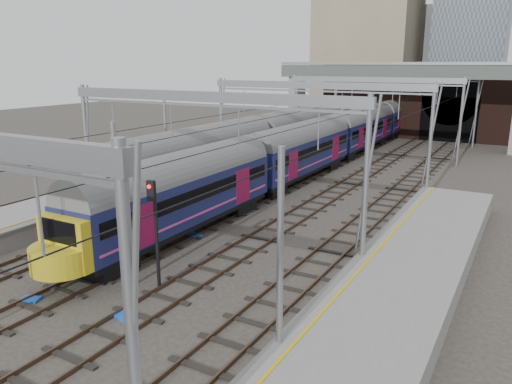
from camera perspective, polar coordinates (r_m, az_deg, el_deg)
The scene contains 12 objects.
ground at distance 20.65m, azimuth -18.70°, elevation -12.67°, with size 160.00×160.00×0.00m, color #38332D.
tracks at distance 31.77m, azimuth 1.59°, elevation -2.20°, with size 14.40×80.00×0.22m.
overhead_line at distance 36.38m, azimuth 6.51°, elevation 10.36°, with size 16.80×80.00×8.00m.
retaining_wall at distance 65.31m, azimuth 18.26°, elevation 9.59°, with size 28.00×2.75×9.00m.
overbridge at distance 59.67m, azimuth 15.98°, elevation 12.19°, with size 28.00×3.00×9.25m.
city_skyline at distance 83.58m, azimuth 22.63°, elevation 18.95°, with size 37.50×27.50×60.00m.
train_main at distance 47.09m, azimuth 9.04°, elevation 6.14°, with size 2.69×62.33×4.67m.
train_second at distance 57.13m, azimuth 8.57°, elevation 7.76°, with size 2.93×67.72×5.00m.
signal_near_centre at distance 20.80m, azimuth -11.50°, elevation -3.18°, with size 0.35×0.46×4.64m.
equip_cover_a at distance 22.22m, azimuth -24.40°, elevation -11.10°, with size 0.76×0.54×0.09m, color blue.
equip_cover_b at distance 27.57m, azimuth -7.25°, elevation -4.89°, with size 0.91×0.64×0.11m, color blue.
equip_cover_c at distance 19.73m, azimuth -14.76°, elevation -13.52°, with size 0.87×0.61×0.10m, color blue.
Camera 1 is at (14.11, -11.95, 9.18)m, focal length 35.00 mm.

